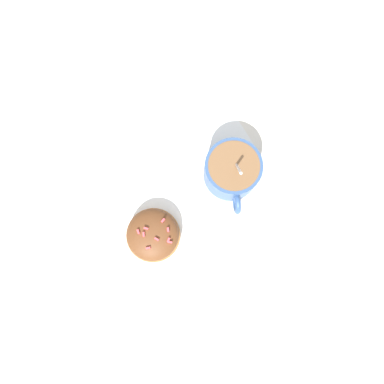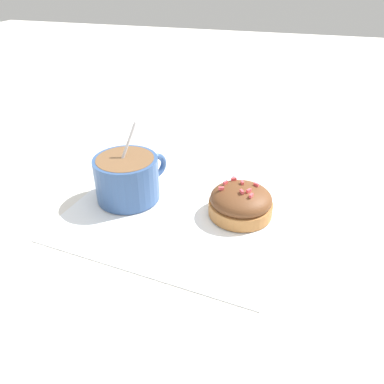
# 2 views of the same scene
# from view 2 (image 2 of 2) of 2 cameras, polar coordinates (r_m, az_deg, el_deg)

# --- Properties ---
(ground_plane) EXTENTS (3.00, 3.00, 0.00)m
(ground_plane) POSITION_cam_2_polar(r_m,az_deg,el_deg) (0.53, -1.53, -2.43)
(ground_plane) COLOR silver
(paper_napkin) EXTENTS (0.32, 0.31, 0.00)m
(paper_napkin) POSITION_cam_2_polar(r_m,az_deg,el_deg) (0.53, -1.53, -2.29)
(paper_napkin) COLOR white
(paper_napkin) RESTS_ON ground_plane
(coffee_cup) EXTENTS (0.09, 0.11, 0.11)m
(coffee_cup) POSITION_cam_2_polar(r_m,az_deg,el_deg) (0.54, -9.70, 2.48)
(coffee_cup) COLOR #335184
(coffee_cup) RESTS_ON paper_napkin
(frosted_pastry) EXTENTS (0.09, 0.09, 0.04)m
(frosted_pastry) POSITION_cam_2_polar(r_m,az_deg,el_deg) (0.51, 7.43, -1.51)
(frosted_pastry) COLOR #B2753D
(frosted_pastry) RESTS_ON paper_napkin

